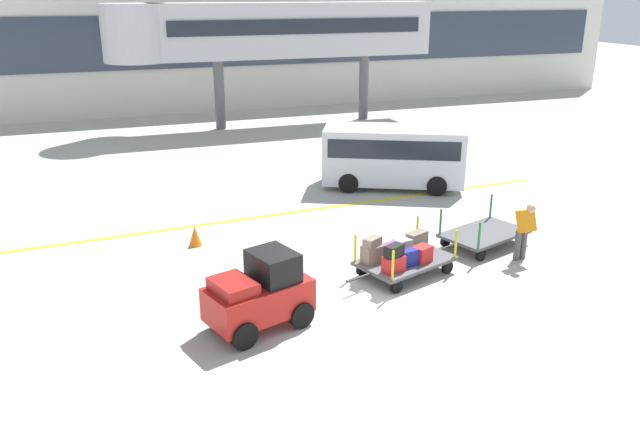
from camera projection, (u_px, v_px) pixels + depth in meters
ground_plane at (375, 308)px, 13.92m from camera, size 120.00×120.00×0.00m
apron_lead_line at (286, 213)px, 19.81m from camera, size 18.90×1.29×0.01m
terminal_building at (185, 47)px, 35.83m from camera, size 56.30×2.51×7.14m
jet_bridge at (261, 31)px, 31.07m from camera, size 16.18×3.00×6.02m
baggage_tug at (260, 294)px, 12.90m from camera, size 2.34×1.76×1.58m
baggage_cart_lead at (401, 255)px, 15.34m from camera, size 3.08×2.04×1.10m
baggage_cart_middle at (484, 234)px, 17.18m from camera, size 3.08×2.04×1.10m
baggage_handler at (524, 229)px, 16.09m from camera, size 0.45×0.47×1.56m
shuttle_van at (393, 152)px, 22.12m from camera, size 5.15×3.83×2.10m
safety_cone_near at (195, 236)px, 17.23m from camera, size 0.36×0.36×0.55m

